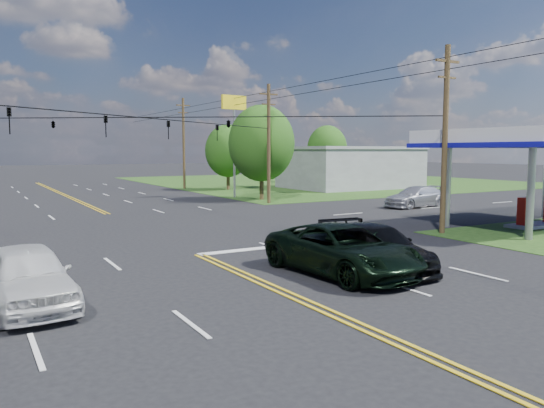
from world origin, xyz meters
TOP-DOWN VIEW (x-y plane):
  - ground at (0.00, 12.00)m, footprint 280.00×280.00m
  - grass_ne at (35.00, 44.00)m, footprint 46.00×48.00m
  - stop_bar at (5.00, 4.00)m, footprint 10.00×0.50m
  - retail_ne at (30.00, 32.00)m, footprint 14.00×10.00m
  - gas_canopy at (19.50, 2.00)m, footprint 12.20×8.20m
  - pole_se at (13.00, 3.00)m, footprint 1.60×0.28m
  - pole_ne at (13.00, 21.00)m, footprint 1.60×0.28m
  - pole_right_far at (13.00, 40.00)m, footprint 1.60×0.28m
  - span_wire_signals at (0.00, 12.00)m, footprint 26.00×18.00m
  - power_lines at (0.00, 10.00)m, footprint 26.04×100.00m
  - tree_right_a at (14.00, 24.00)m, footprint 5.70×5.70m
  - tree_right_b at (16.50, 36.00)m, footprint 4.94×4.94m
  - tree_far_r at (34.00, 42.00)m, footprint 5.32×5.32m
  - pickup_dkgreen at (3.00, -1.63)m, footprint 3.25×6.33m
  - suv_black at (4.57, -1.57)m, footprint 2.87×5.68m
  - pickup_white at (-6.78, -0.41)m, footprint 2.35×5.15m
  - sedan_far at (21.21, 13.00)m, footprint 5.52×2.48m
  - polesign_ne at (13.00, 27.27)m, footprint 2.52×0.58m

SIDE VIEW (x-z plane):
  - ground at x=0.00m, z-range 0.00..0.00m
  - grass_ne at x=35.00m, z-range -0.01..0.01m
  - stop_bar at x=5.00m, z-range -0.01..0.01m
  - sedan_far at x=21.21m, z-range 0.00..1.57m
  - suv_black at x=4.57m, z-range 0.00..1.58m
  - pickup_dkgreen at x=3.00m, z-range 0.00..1.71m
  - pickup_white at x=-6.78m, z-range 0.00..1.71m
  - retail_ne at x=30.00m, z-range 0.00..4.40m
  - tree_right_b at x=16.50m, z-range 0.68..7.76m
  - tree_far_r at x=34.00m, z-range 0.73..8.36m
  - gas_canopy at x=19.50m, z-range 2.04..7.39m
  - tree_right_a at x=14.00m, z-range 0.78..8.96m
  - pole_se at x=13.00m, z-range 0.17..9.67m
  - pole_ne at x=13.00m, z-range 0.17..9.67m
  - pole_right_far at x=13.00m, z-range 0.17..10.17m
  - span_wire_signals at x=0.00m, z-range 5.43..6.56m
  - polesign_ne at x=13.00m, z-range 2.70..11.86m
  - power_lines at x=0.00m, z-range 8.28..8.92m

